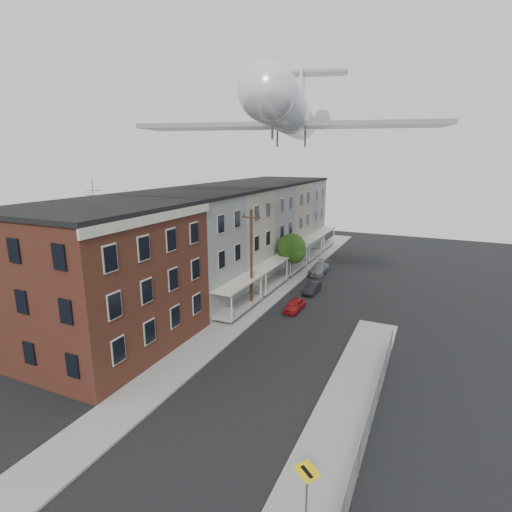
{
  "coord_description": "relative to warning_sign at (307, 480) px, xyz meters",
  "views": [
    {
      "loc": [
        8.98,
        -12.92,
        13.4
      ],
      "look_at": [
        -0.11,
        6.97,
        7.95
      ],
      "focal_mm": 28.0,
      "sensor_mm": 36.0,
      "label": 1
    }
  ],
  "objects": [
    {
      "name": "warning_sign",
      "position": [
        0.0,
        0.0,
        0.0
      ],
      "size": [
        1.1,
        0.11,
        2.8
      ],
      "color": "#515156",
      "rests_on": "ground"
    },
    {
      "name": "row_house_e",
      "position": [
        -17.56,
        45.53,
        3.25
      ],
      "size": [
        11.98,
        7.0,
        10.3
      ],
      "color": "slate",
      "rests_on": "ground"
    },
    {
      "name": "utility_pole",
      "position": [
        -11.2,
        19.03,
        2.79
      ],
      "size": [
        1.8,
        0.26,
        9.0
      ],
      "color": "black",
      "rests_on": "ground"
    },
    {
      "name": "row_house_a",
      "position": [
        -17.56,
        17.53,
        3.25
      ],
      "size": [
        11.98,
        7.0,
        10.3
      ],
      "color": "slate",
      "rests_on": "ground"
    },
    {
      "name": "row_house_c",
      "position": [
        -17.56,
        31.53,
        3.25
      ],
      "size": [
        11.98,
        7.0,
        10.3
      ],
      "color": "slate",
      "rests_on": "ground"
    },
    {
      "name": "ground",
      "position": [
        -5.6,
        1.03,
        -1.88
      ],
      "size": [
        120.0,
        120.0,
        0.0
      ],
      "primitive_type": "plane",
      "color": "black",
      "rests_on": "ground"
    },
    {
      "name": "sidewalk_left",
      "position": [
        -11.1,
        25.03,
        -1.82
      ],
      "size": [
        3.0,
        62.0,
        0.12
      ],
      "primitive_type": "cube",
      "color": "gray",
      "rests_on": "ground"
    },
    {
      "name": "chainlink_fence",
      "position": [
        1.4,
        6.03,
        -0.89
      ],
      "size": [
        0.06,
        18.06,
        1.9
      ],
      "color": "gray",
      "rests_on": "ground"
    },
    {
      "name": "car_near",
      "position": [
        -7.4,
        19.99,
        -1.35
      ],
      "size": [
        1.37,
        3.16,
        1.06
      ],
      "primitive_type": "imported",
      "rotation": [
        0.0,
        0.0,
        -0.04
      ],
      "color": "maroon",
      "rests_on": "ground"
    },
    {
      "name": "curb_left",
      "position": [
        -9.65,
        25.03,
        -1.81
      ],
      "size": [
        0.15,
        62.0,
        0.14
      ],
      "primitive_type": "cube",
      "color": "gray",
      "rests_on": "ground"
    },
    {
      "name": "car_far",
      "position": [
        -8.62,
        32.34,
        -1.26
      ],
      "size": [
        1.79,
        4.31,
        1.25
      ],
      "primitive_type": "imported",
      "rotation": [
        0.0,
        0.0,
        -0.01
      ],
      "color": "slate",
      "rests_on": "ground"
    },
    {
      "name": "corner_building",
      "position": [
        -17.6,
        8.03,
        3.28
      ],
      "size": [
        10.31,
        12.3,
        12.15
      ],
      "color": "#3E1913",
      "rests_on": "ground"
    },
    {
      "name": "row_house_d",
      "position": [
        -17.56,
        38.53,
        3.25
      ],
      "size": [
        11.98,
        7.0,
        10.3
      ],
      "color": "gray",
      "rests_on": "ground"
    },
    {
      "name": "street_tree",
      "position": [
        -10.87,
        28.95,
        1.57
      ],
      "size": [
        3.22,
        3.2,
        5.2
      ],
      "color": "black",
      "rests_on": "ground"
    },
    {
      "name": "row_house_b",
      "position": [
        -17.56,
        24.53,
        3.25
      ],
      "size": [
        11.98,
        7.0,
        10.3
      ],
      "color": "gray",
      "rests_on": "ground"
    },
    {
      "name": "curb_right",
      "position": [
        -1.55,
        7.03,
        -1.81
      ],
      "size": [
        0.15,
        26.0,
        0.14
      ],
      "primitive_type": "cube",
      "color": "gray",
      "rests_on": "ground"
    },
    {
      "name": "sidewalk_right",
      "position": [
        -0.1,
        7.03,
        -1.82
      ],
      "size": [
        3.0,
        26.0,
        0.12
      ],
      "primitive_type": "cube",
      "color": "gray",
      "rests_on": "ground"
    },
    {
      "name": "car_mid",
      "position": [
        -7.4,
        25.32,
        -1.34
      ],
      "size": [
        1.16,
        3.3,
        1.09
      ],
      "primitive_type": "imported",
      "rotation": [
        0.0,
        0.0,
        0.0
      ],
      "color": "black",
      "rests_on": "ground"
    },
    {
      "name": "airplane",
      "position": [
        -8.34,
        20.69,
        14.88
      ],
      "size": [
        23.74,
        27.14,
        7.81
      ],
      "color": "silver",
      "rests_on": "ground"
    }
  ]
}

